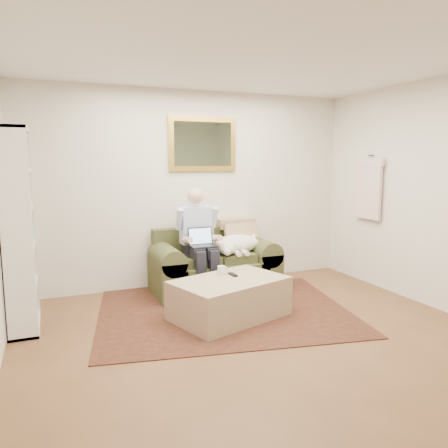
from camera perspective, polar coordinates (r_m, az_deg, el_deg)
room_shell at (r=3.93m, az=5.51°, el=2.68°), size 4.51×5.00×2.61m
rug at (r=5.02m, az=-0.03°, el=-11.22°), size 3.09×2.64×0.01m
sofa at (r=5.71m, az=-1.30°, el=-5.96°), size 1.60×0.81×0.96m
seated_man at (r=5.41m, az=-3.14°, el=-2.48°), size 0.53×0.75×1.34m
laptop at (r=5.35m, az=-2.93°, el=-2.25°), size 0.31×0.25×0.22m
sleeping_dog at (r=5.67m, az=1.69°, el=-2.60°), size 0.66×0.41×0.24m
ottoman at (r=4.75m, az=0.72°, el=-9.70°), size 1.35×1.08×0.43m
coffee_mug at (r=4.85m, az=-0.35°, el=-6.08°), size 0.08×0.08×0.10m
tv_remote at (r=4.84m, az=1.17°, el=-6.62°), size 0.06×0.15×0.02m
bookshelf at (r=4.78m, az=-25.24°, el=-0.72°), size 0.28×0.80×2.00m
wall_mirror at (r=5.93m, az=-2.79°, el=10.39°), size 0.94×0.04×0.72m
hanging_shirt at (r=6.20m, az=18.32°, el=4.80°), size 0.06×0.52×0.90m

